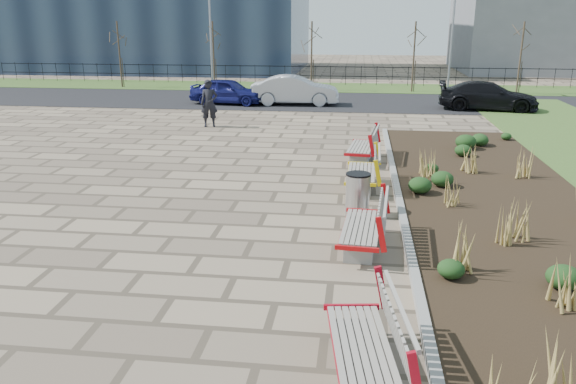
# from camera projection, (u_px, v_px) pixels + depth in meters

# --- Properties ---
(ground) EXTENTS (120.00, 120.00, 0.00)m
(ground) POSITION_uv_depth(u_px,v_px,m) (173.00, 297.00, 9.02)
(ground) COLOR #84725A
(ground) RESTS_ON ground
(planting_bed) EXTENTS (4.50, 18.00, 0.10)m
(planting_bed) POSITION_uv_depth(u_px,v_px,m) (502.00, 209.00, 13.00)
(planting_bed) COLOR black
(planting_bed) RESTS_ON ground
(planting_curb) EXTENTS (0.16, 18.00, 0.15)m
(planting_curb) POSITION_uv_depth(u_px,v_px,m) (400.00, 204.00, 13.27)
(planting_curb) COLOR gray
(planting_curb) RESTS_ON ground
(grass_verge_far) EXTENTS (80.00, 5.00, 0.04)m
(grass_verge_far) POSITION_uv_depth(u_px,v_px,m) (313.00, 87.00, 35.52)
(grass_verge_far) COLOR #33511E
(grass_verge_far) RESTS_ON ground
(road) EXTENTS (80.00, 7.00, 0.02)m
(road) POSITION_uv_depth(u_px,v_px,m) (304.00, 101.00, 29.84)
(road) COLOR black
(road) RESTS_ON ground
(bench_a) EXTENTS (1.18, 2.20, 1.00)m
(bench_a) POSITION_uv_depth(u_px,v_px,m) (362.00, 343.00, 6.87)
(bench_a) COLOR #AA0B1C
(bench_a) RESTS_ON ground
(bench_b) EXTENTS (1.06, 2.16, 1.00)m
(bench_b) POSITION_uv_depth(u_px,v_px,m) (361.00, 224.00, 10.77)
(bench_b) COLOR #B80C0F
(bench_b) RESTS_ON ground
(bench_c) EXTENTS (0.95, 2.12, 1.00)m
(bench_c) POSITION_uv_depth(u_px,v_px,m) (361.00, 170.00, 14.54)
(bench_c) COLOR yellow
(bench_c) RESTS_ON ground
(bench_d) EXTENTS (1.13, 2.19, 1.00)m
(bench_d) POSITION_uv_depth(u_px,v_px,m) (361.00, 145.00, 17.40)
(bench_d) COLOR #AC0B12
(bench_d) RESTS_ON ground
(litter_bin) EXTENTS (0.54, 0.54, 0.96)m
(litter_bin) POSITION_uv_depth(u_px,v_px,m) (358.00, 195.00, 12.61)
(litter_bin) COLOR #B2B2B7
(litter_bin) RESTS_ON ground
(pedestrian) EXTENTS (0.78, 0.62, 1.89)m
(pedestrian) POSITION_uv_depth(u_px,v_px,m) (209.00, 103.00, 22.69)
(pedestrian) COLOR black
(pedestrian) RESTS_ON ground
(car_blue) EXTENTS (3.96, 1.98, 1.30)m
(car_blue) POSITION_uv_depth(u_px,v_px,m) (228.00, 91.00, 28.60)
(car_blue) COLOR navy
(car_blue) RESTS_ON road
(car_silver) EXTENTS (4.47, 1.75, 1.45)m
(car_silver) POSITION_uv_depth(u_px,v_px,m) (295.00, 90.00, 28.36)
(car_silver) COLOR #A7A8AE
(car_silver) RESTS_ON road
(car_black) EXTENTS (4.79, 2.43, 1.33)m
(car_black) POSITION_uv_depth(u_px,v_px,m) (488.00, 96.00, 26.76)
(car_black) COLOR black
(car_black) RESTS_ON road
(tree_a) EXTENTS (1.40, 1.40, 4.00)m
(tree_a) POSITION_uv_depth(u_px,v_px,m) (120.00, 55.00, 34.91)
(tree_a) COLOR #4C3D2D
(tree_a) RESTS_ON grass_verge_far
(tree_b) EXTENTS (1.40, 1.40, 4.00)m
(tree_b) POSITION_uv_depth(u_px,v_px,m) (214.00, 55.00, 34.20)
(tree_b) COLOR #4C3D2D
(tree_b) RESTS_ON grass_verge_far
(tree_c) EXTENTS (1.40, 1.40, 4.00)m
(tree_c) POSITION_uv_depth(u_px,v_px,m) (312.00, 56.00, 33.50)
(tree_c) COLOR #4C3D2D
(tree_c) RESTS_ON grass_verge_far
(tree_d) EXTENTS (1.40, 1.40, 4.00)m
(tree_d) POSITION_uv_depth(u_px,v_px,m) (414.00, 57.00, 32.79)
(tree_d) COLOR #4C3D2D
(tree_d) RESTS_ON grass_verge_far
(tree_e) EXTENTS (1.40, 1.40, 4.00)m
(tree_e) POSITION_uv_depth(u_px,v_px,m) (520.00, 58.00, 32.09)
(tree_e) COLOR #4C3D2D
(tree_e) RESTS_ON grass_verge_far
(lamp_west) EXTENTS (0.24, 0.60, 6.00)m
(lamp_west) POSITION_uv_depth(u_px,v_px,m) (211.00, 39.00, 33.43)
(lamp_west) COLOR gray
(lamp_west) RESTS_ON grass_verge_far
(lamp_east) EXTENTS (0.24, 0.60, 6.00)m
(lamp_east) POSITION_uv_depth(u_px,v_px,m) (452.00, 40.00, 31.78)
(lamp_east) COLOR gray
(lamp_east) RESTS_ON grass_verge_far
(railing_fence) EXTENTS (44.00, 0.10, 1.20)m
(railing_fence) POSITION_uv_depth(u_px,v_px,m) (315.00, 75.00, 36.76)
(railing_fence) COLOR black
(railing_fence) RESTS_ON grass_verge_far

